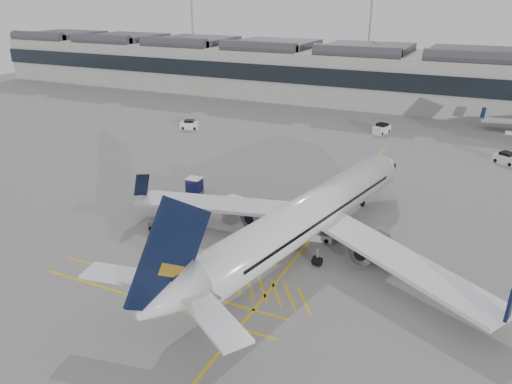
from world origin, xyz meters
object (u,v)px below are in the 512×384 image
at_px(airliner_main, 305,218).
at_px(ramp_agent_a, 269,205).
at_px(pushback_tug, 162,224).
at_px(belt_loader, 312,233).
at_px(baggage_cart_a, 264,231).
at_px(ramp_agent_b, 267,216).

xyz_separation_m(airliner_main, ramp_agent_a, (-6.27, 6.08, -2.28)).
distance_m(airliner_main, pushback_tug, 15.21).
distance_m(belt_loader, baggage_cart_a, 4.84).
xyz_separation_m(baggage_cart_a, pushback_tug, (-10.56, -2.52, -0.31)).
height_order(belt_loader, ramp_agent_a, ramp_agent_a).
distance_m(ramp_agent_a, pushback_tug, 11.96).
height_order(baggage_cart_a, ramp_agent_b, baggage_cart_a).
relative_size(airliner_main, ramp_agent_a, 20.95).
bearing_deg(baggage_cart_a, ramp_agent_a, 94.74).
xyz_separation_m(belt_loader, ramp_agent_a, (-6.27, 3.54, 0.42)).
bearing_deg(ramp_agent_b, airliner_main, 103.19).
height_order(ramp_agent_b, pushback_tug, ramp_agent_b).
distance_m(airliner_main, baggage_cart_a, 4.85).
height_order(airliner_main, ramp_agent_a, airliner_main).
bearing_deg(pushback_tug, baggage_cart_a, 1.54).
bearing_deg(ramp_agent_a, airliner_main, -86.37).
xyz_separation_m(airliner_main, ramp_agent_b, (-5.50, 3.82, -2.45)).
bearing_deg(ramp_agent_b, belt_loader, 124.94).
bearing_deg(baggage_cart_a, ramp_agent_b, 95.00).
relative_size(belt_loader, ramp_agent_a, 2.47).
bearing_deg(belt_loader, ramp_agent_b, 159.63).
height_order(airliner_main, belt_loader, airliner_main).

